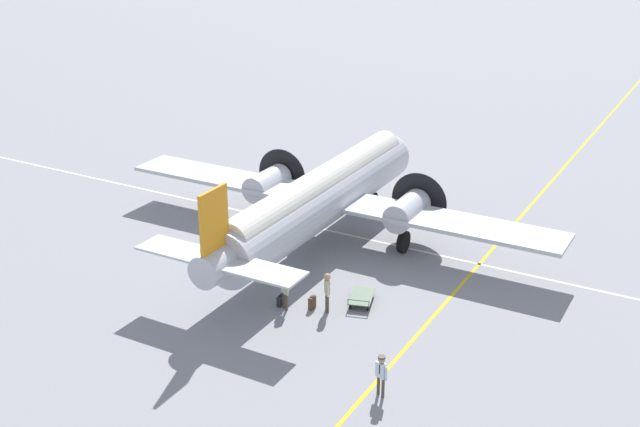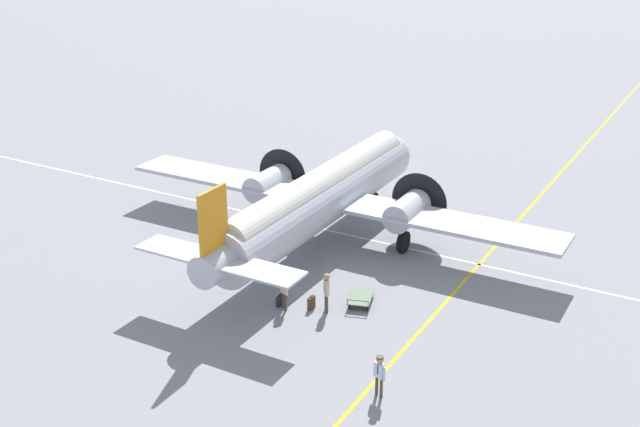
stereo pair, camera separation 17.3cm
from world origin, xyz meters
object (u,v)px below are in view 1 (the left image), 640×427
object	(u,v)px
airliner_main	(324,195)
crew_foreground	(381,371)
suitcase_upright_spare	(281,300)
ramp_agent	(327,288)
passenger_boarding	(285,288)
suitcase_near_door	(312,303)
baggage_cart	(361,297)

from	to	relation	value
airliner_main	crew_foreground	bearing A→B (deg)	-142.72
suitcase_upright_spare	ramp_agent	bearing A→B (deg)	104.94
ramp_agent	passenger_boarding	bearing A→B (deg)	76.63
passenger_boarding	suitcase_near_door	distance (m)	1.36
airliner_main	suitcase_near_door	xyz separation A→B (m)	(6.42, 3.01, -2.24)
suitcase_near_door	baggage_cart	world-z (taller)	suitcase_near_door
crew_foreground	baggage_cart	size ratio (longest dim) A/B	0.84
airliner_main	ramp_agent	bearing A→B (deg)	-150.17
passenger_boarding	suitcase_upright_spare	xyz separation A→B (m)	(-0.20, -0.34, -0.77)
airliner_main	ramp_agent	world-z (taller)	airliner_main
suitcase_near_door	baggage_cart	distance (m)	2.20
crew_foreground	baggage_cart	world-z (taller)	crew_foreground
ramp_agent	baggage_cart	xyz separation A→B (m)	(-1.39, 0.93, -0.82)
passenger_boarding	suitcase_near_door	world-z (taller)	passenger_boarding
passenger_boarding	ramp_agent	world-z (taller)	ramp_agent
ramp_agent	baggage_cart	world-z (taller)	ramp_agent
airliner_main	baggage_cart	size ratio (longest dim) A/B	12.34
crew_foreground	baggage_cart	xyz separation A→B (m)	(-5.83, -3.69, -0.75)
crew_foreground	suitcase_upright_spare	bearing A→B (deg)	-11.80
suitcase_upright_spare	baggage_cart	xyz separation A→B (m)	(-1.92, 2.92, 0.04)
suitcase_near_door	baggage_cart	xyz separation A→B (m)	(-1.50, 1.61, -0.01)
airliner_main	crew_foreground	size ratio (longest dim) A/B	14.62
crew_foreground	suitcase_near_door	world-z (taller)	crew_foreground
passenger_boarding	suitcase_upright_spare	bearing A→B (deg)	-1.77
ramp_agent	suitcase_upright_spare	distance (m)	2.22
ramp_agent	suitcase_upright_spare	world-z (taller)	ramp_agent
crew_foreground	suitcase_upright_spare	xyz separation A→B (m)	(-3.90, -6.61, -0.79)
crew_foreground	ramp_agent	xyz separation A→B (m)	(-4.43, -4.63, 0.06)
suitcase_near_door	suitcase_upright_spare	world-z (taller)	suitcase_near_door
airliner_main	suitcase_upright_spare	xyz separation A→B (m)	(6.84, 1.70, -2.29)
baggage_cart	crew_foreground	bearing A→B (deg)	-165.06
passenger_boarding	airliner_main	bearing A→B (deg)	-44.98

